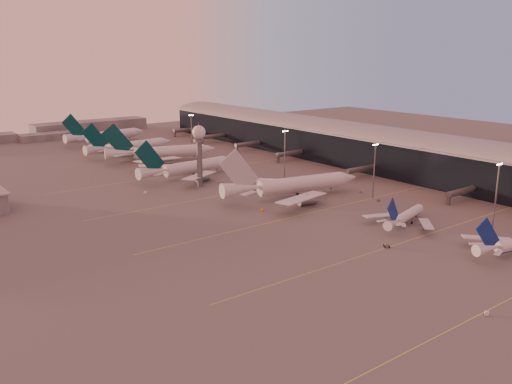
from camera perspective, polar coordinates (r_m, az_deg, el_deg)
ground at (r=173.26m, az=13.99°, el=-7.34°), size 700.00×700.00×0.00m
taxiway_markings at (r=229.72m, az=7.90°, el=-1.58°), size 180.00×185.25×0.02m
terminal at (r=319.06m, az=11.04°, el=4.78°), size 57.00×362.00×23.04m
radar_tower at (r=259.29m, az=-6.01°, el=5.09°), size 6.40×6.40×31.10m
mast_a at (r=215.86m, az=23.98°, el=-0.00°), size 3.60×0.56×25.00m
mast_b at (r=243.72m, az=12.35°, el=2.49°), size 3.60×0.56×25.00m
mast_c at (r=278.49m, az=3.06°, el=4.30°), size 3.60×0.56×25.00m
mast_d at (r=350.07m, az=-6.80°, el=6.34°), size 3.60×0.56×25.00m
distant_horizon at (r=447.49m, az=-20.11°, el=6.07°), size 165.00×37.50×9.00m
narrowbody_mid at (r=211.49m, az=15.51°, el=-2.63°), size 34.10×26.84×13.64m
widebody_white at (r=241.94m, az=3.91°, el=0.39°), size 68.53×54.42×24.33m
greentail_a at (r=282.49m, az=-7.01°, el=2.32°), size 61.03×49.11×22.17m
greentail_b at (r=325.63m, az=-9.88°, el=3.91°), size 64.49×51.37×24.03m
greentail_c at (r=351.71m, az=-13.08°, el=4.48°), size 61.65×49.56×22.41m
greentail_d at (r=400.53m, az=-15.45°, el=5.55°), size 63.25×50.73×23.07m
gsv_truck_a at (r=148.90m, az=23.12°, el=-11.41°), size 5.53×4.75×2.19m
gsv_tug_mid at (r=186.62m, az=13.59°, el=-5.52°), size 4.67×4.34×1.15m
gsv_truck_b at (r=242.18m, az=12.88°, el=-0.69°), size 5.72×4.04×2.18m
gsv_truck_c at (r=221.06m, az=0.67°, el=-1.78°), size 5.53×4.72×2.18m
gsv_catering_b at (r=253.92m, az=10.97°, el=0.32°), size 4.96×2.49×4.00m
gsv_tug_far at (r=250.67m, az=-1.68°, el=0.07°), size 4.46×4.56×1.14m
gsv_truck_d at (r=253.73m, az=-11.59°, el=0.11°), size 3.98×6.49×2.47m
gsv_tug_hangar at (r=306.56m, az=-3.63°, el=2.73°), size 4.52×3.92×1.11m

